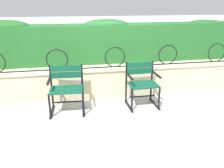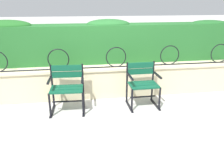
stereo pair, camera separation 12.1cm
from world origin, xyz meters
TOP-DOWN VIEW (x-y plane):
  - ground_plane at (0.00, 0.00)m, footprint 60.00×60.00m
  - stone_wall at (0.00, 0.92)m, footprint 8.05×0.41m
  - iron_arch_fence at (-0.31, 0.85)m, footprint 7.49×0.02m
  - hedge_row at (-0.03, 1.42)m, footprint 7.89×0.65m
  - park_chair_left at (-0.80, 0.36)m, footprint 0.64×0.55m
  - park_chair_right at (0.63, 0.35)m, footprint 0.57×0.52m

SIDE VIEW (x-z plane):
  - ground_plane at x=0.00m, z-range 0.00..0.00m
  - stone_wall at x=0.00m, z-range 0.00..0.65m
  - park_chair_right at x=0.63m, z-range 0.04..0.87m
  - park_chair_left at x=-0.80m, z-range 0.04..0.88m
  - iron_arch_fence at x=-0.31m, z-range 0.62..1.04m
  - hedge_row at x=-0.03m, z-range 0.62..1.55m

